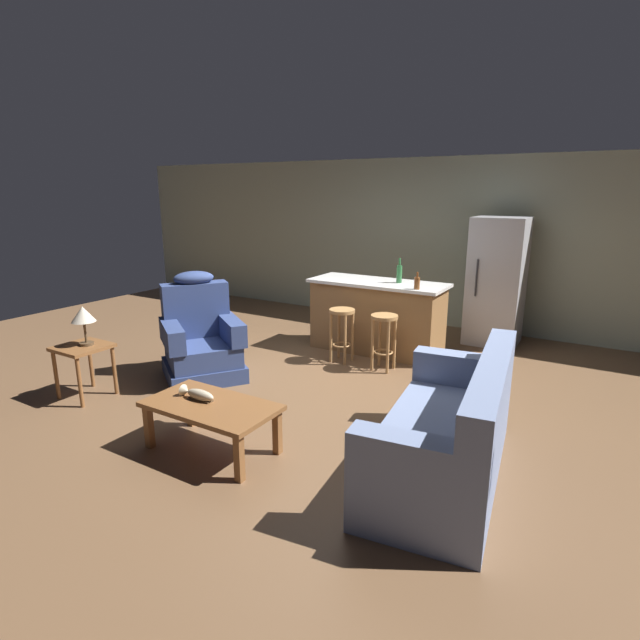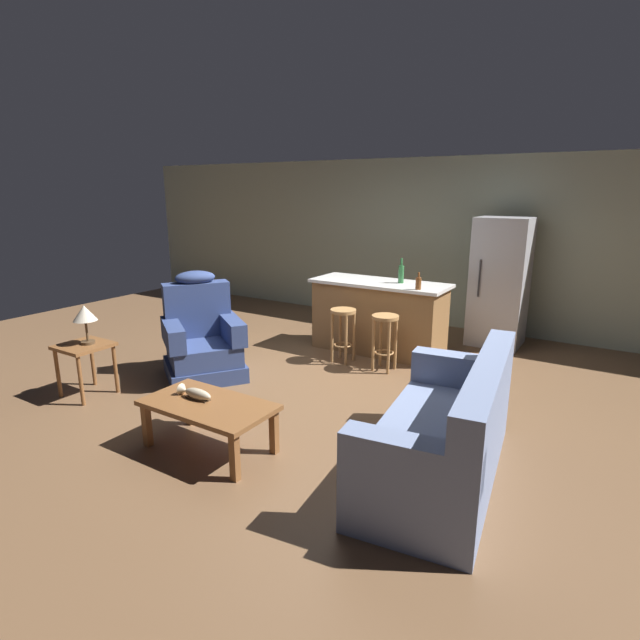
{
  "view_description": "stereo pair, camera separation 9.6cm",
  "coord_description": "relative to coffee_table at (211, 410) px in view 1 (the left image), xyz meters",
  "views": [
    {
      "loc": [
        2.69,
        -4.55,
        2.11
      ],
      "look_at": [
        -0.01,
        -0.1,
        0.75
      ],
      "focal_mm": 28.0,
      "sensor_mm": 36.0,
      "label": 1
    },
    {
      "loc": [
        2.78,
        -4.5,
        2.11
      ],
      "look_at": [
        -0.01,
        -0.1,
        0.75
      ],
      "focal_mm": 28.0,
      "sensor_mm": 36.0,
      "label": 2
    }
  ],
  "objects": [
    {
      "name": "end_table",
      "position": [
        -1.92,
        0.16,
        0.1
      ],
      "size": [
        0.48,
        0.48,
        0.56
      ],
      "color": "brown",
      "rests_on": "ground_plane"
    },
    {
      "name": "couch",
      "position": [
        1.8,
        0.65,
        -0.02
      ],
      "size": [
        1.07,
        1.99,
        0.94
      ],
      "rotation": [
        0.0,
        0.0,
        3.27
      ],
      "color": "#707FA3",
      "rests_on": "ground_plane"
    },
    {
      "name": "back_wall",
      "position": [
        0.02,
        4.92,
        0.94
      ],
      "size": [
        12.0,
        0.05,
        2.6
      ],
      "color": "#9EA88E",
      "rests_on": "ground_plane"
    },
    {
      "name": "recliner_near_lamp",
      "position": [
        -1.33,
        1.25,
        0.06
      ],
      "size": [
        1.17,
        1.17,
        1.2
      ],
      "rotation": [
        0.0,
        0.0,
        -0.61
      ],
      "color": "navy",
      "rests_on": "ground_plane"
    },
    {
      "name": "refrigerator",
      "position": [
        1.28,
        4.34,
        0.52
      ],
      "size": [
        0.7,
        0.69,
        1.76
      ],
      "color": "#B7B7BC",
      "rests_on": "ground_plane"
    },
    {
      "name": "table_lamp",
      "position": [
        -1.89,
        0.19,
        0.5
      ],
      "size": [
        0.24,
        0.24,
        0.41
      ],
      "color": "#4C3823",
      "rests_on": "end_table"
    },
    {
      "name": "fish_figurine",
      "position": [
        -0.16,
        0.01,
        0.1
      ],
      "size": [
        0.34,
        0.1,
        0.1
      ],
      "color": "#4C3823",
      "rests_on": "coffee_table"
    },
    {
      "name": "bar_stool_left",
      "position": [
        -0.16,
        2.51,
        0.11
      ],
      "size": [
        0.32,
        0.32,
        0.68
      ],
      "color": "#A87A47",
      "rests_on": "ground_plane"
    },
    {
      "name": "kitchen_island",
      "position": [
        0.02,
        3.14,
        0.11
      ],
      "size": [
        1.8,
        0.7,
        0.95
      ],
      "color": "olive",
      "rests_on": "ground_plane"
    },
    {
      "name": "bar_stool_right",
      "position": [
        0.41,
        2.51,
        0.11
      ],
      "size": [
        0.32,
        0.32,
        0.68
      ],
      "color": "#A87A47",
      "rests_on": "ground_plane"
    },
    {
      "name": "bottle_tall_green",
      "position": [
        0.65,
        2.9,
        0.67
      ],
      "size": [
        0.07,
        0.07,
        0.21
      ],
      "color": "brown",
      "rests_on": "kitchen_island"
    },
    {
      "name": "ground_plane",
      "position": [
        0.02,
        1.79,
        -0.36
      ],
      "size": [
        12.0,
        12.0,
        0.0
      ],
      "color": "brown"
    },
    {
      "name": "coffee_table",
      "position": [
        0.0,
        0.0,
        0.0
      ],
      "size": [
        1.1,
        0.6,
        0.42
      ],
      "color": "brown",
      "rests_on": "ground_plane"
    },
    {
      "name": "bottle_short_amber",
      "position": [
        0.3,
        3.2,
        0.71
      ],
      "size": [
        0.07,
        0.07,
        0.32
      ],
      "color": "#2D6B38",
      "rests_on": "kitchen_island"
    }
  ]
}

